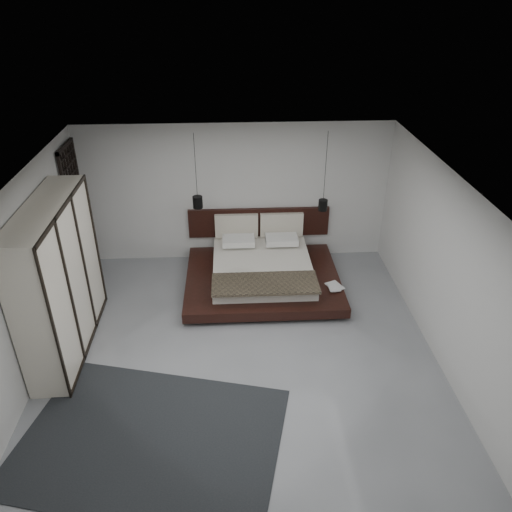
{
  "coord_description": "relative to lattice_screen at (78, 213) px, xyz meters",
  "views": [
    {
      "loc": [
        -0.09,
        -6.13,
        5.19
      ],
      "look_at": [
        0.3,
        1.2,
        1.0
      ],
      "focal_mm": 35.0,
      "sensor_mm": 36.0,
      "label": 1
    }
  ],
  "objects": [
    {
      "name": "ceiling",
      "position": [
        2.95,
        -2.45,
        1.5
      ],
      "size": [
        6.0,
        6.0,
        0.0
      ],
      "primitive_type": "plane",
      "rotation": [
        3.14,
        0.0,
        0.0
      ],
      "color": "white",
      "rests_on": "wall_back"
    },
    {
      "name": "wardrobe",
      "position": [
        0.25,
        -2.16,
        -0.1
      ],
      "size": [
        0.58,
        2.45,
        2.4
      ],
      "color": "silver",
      "rests_on": "floor"
    },
    {
      "name": "book_upper",
      "position": [
        4.55,
        -1.24,
        -1.0
      ],
      "size": [
        0.21,
        0.28,
        0.02
      ],
      "primitive_type": "imported",
      "rotation": [
        0.0,
        0.0,
        0.06
      ],
      "color": "#99724C",
      "rests_on": "book_lower"
    },
    {
      "name": "wall_left",
      "position": [
        -0.05,
        -2.45,
        0.1
      ],
      "size": [
        0.0,
        6.0,
        6.0
      ],
      "primitive_type": "plane",
      "rotation": [
        1.57,
        0.0,
        1.57
      ],
      "color": "silver",
      "rests_on": "floor"
    },
    {
      "name": "wall_back",
      "position": [
        2.95,
        0.55,
        0.1
      ],
      "size": [
        6.0,
        0.0,
        6.0
      ],
      "primitive_type": "plane",
      "rotation": [
        1.57,
        0.0,
        0.0
      ],
      "color": "silver",
      "rests_on": "floor"
    },
    {
      "name": "wall_right",
      "position": [
        5.95,
        -2.45,
        0.1
      ],
      "size": [
        0.0,
        6.0,
        6.0
      ],
      "primitive_type": "plane",
      "rotation": [
        1.57,
        0.0,
        -1.57
      ],
      "color": "silver",
      "rests_on": "floor"
    },
    {
      "name": "wall_front",
      "position": [
        2.95,
        -5.45,
        0.1
      ],
      "size": [
        6.0,
        0.0,
        6.0
      ],
      "primitive_type": "plane",
      "rotation": [
        -1.57,
        0.0,
        0.0
      ],
      "color": "silver",
      "rests_on": "floor"
    },
    {
      "name": "floor",
      "position": [
        2.95,
        -2.45,
        -1.3
      ],
      "size": [
        6.0,
        6.0,
        0.0
      ],
      "primitive_type": "plane",
      "color": "gray",
      "rests_on": "ground"
    },
    {
      "name": "lattice_screen",
      "position": [
        0.0,
        0.0,
        0.0
      ],
      "size": [
        0.05,
        0.9,
        2.6
      ],
      "primitive_type": "cube",
      "color": "black",
      "rests_on": "floor"
    },
    {
      "name": "pendant_right",
      "position": [
        4.57,
        -0.09,
        0.11
      ],
      "size": [
        0.17,
        0.17,
        1.5
      ],
      "color": "black",
      "rests_on": "ceiling"
    },
    {
      "name": "pendant_left",
      "position": [
        2.24,
        -0.09,
        0.22
      ],
      "size": [
        0.18,
        0.18,
        1.4
      ],
      "color": "black",
      "rests_on": "ceiling"
    },
    {
      "name": "book_lower",
      "position": [
        4.57,
        -1.21,
        -1.02
      ],
      "size": [
        0.34,
        0.38,
        0.03
      ],
      "primitive_type": "imported",
      "rotation": [
        0.0,
        0.0,
        0.43
      ],
      "color": "#99724C",
      "rests_on": "bed"
    },
    {
      "name": "rug",
      "position": [
        1.75,
        -4.15,
        -1.29
      ],
      "size": [
        3.72,
        3.04,
        0.01
      ],
      "primitive_type": "cube",
      "rotation": [
        0.0,
        0.0,
        -0.24
      ],
      "color": "black",
      "rests_on": "floor"
    },
    {
      "name": "bed",
      "position": [
        3.4,
        -0.54,
        -1.01
      ],
      "size": [
        2.84,
        2.41,
        1.09
      ],
      "color": "black",
      "rests_on": "floor"
    }
  ]
}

